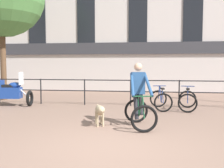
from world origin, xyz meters
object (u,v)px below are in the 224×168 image
dog (100,111)px  parked_motorcycle (10,92)px  cyclist_with_bike (139,98)px  parked_bicycle_mid_left (188,100)px  parked_bicycle_near_lamp (161,100)px

dog → parked_motorcycle: size_ratio=0.55×
cyclist_with_bike → parked_motorcycle: (-5.20, 2.61, -0.20)m
dog → parked_motorcycle: parked_motorcycle is taller
cyclist_with_bike → dog: cyclist_with_bike is taller
parked_motorcycle → dog: bearing=-130.1°
cyclist_with_bike → parked_bicycle_mid_left: bearing=45.4°
dog → cyclist_with_bike: bearing=-11.9°
parked_motorcycle → parked_bicycle_near_lamp: 5.89m
dog → parked_bicycle_mid_left: (2.68, 2.79, -0.05)m
dog → parked_motorcycle: bearing=128.9°
parked_motorcycle → parked_bicycle_mid_left: size_ratio=1.46×
dog → parked_motorcycle: 4.97m
parked_bicycle_near_lamp → parked_bicycle_mid_left: 0.95m
dog → parked_motorcycle: (-4.15, 2.72, 0.16)m
dog → parked_bicycle_mid_left: size_ratio=0.80×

